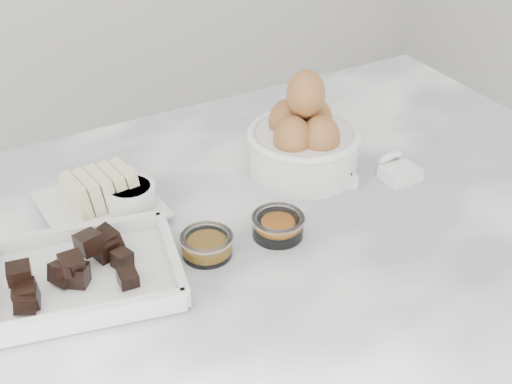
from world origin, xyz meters
TOP-DOWN VIEW (x-y plane):
  - marble_slab at (0.00, 0.00)m, footprint 1.20×0.80m
  - chocolate_dish at (-0.25, -0.00)m, footprint 0.27×0.23m
  - butter_plate at (-0.18, 0.15)m, footprint 0.17×0.17m
  - sugar_ramekin at (-0.14, 0.13)m, footprint 0.08×0.08m
  - egg_bowl at (0.15, 0.10)m, footprint 0.18×0.18m
  - honey_bowl at (-0.08, -0.02)m, footprint 0.07×0.07m
  - zest_bowl at (0.02, -0.03)m, footprint 0.08×0.08m
  - vanilla_spoon at (0.17, 0.05)m, footprint 0.07×0.08m
  - salt_spoon at (0.27, 0.01)m, footprint 0.06×0.07m

SIDE VIEW (x-z plane):
  - marble_slab at x=0.00m, z-range 0.90..0.94m
  - salt_spoon at x=0.27m, z-range 0.93..0.98m
  - vanilla_spoon at x=0.17m, z-range 0.93..0.98m
  - honey_bowl at x=-0.08m, z-range 0.94..0.97m
  - zest_bowl at x=0.02m, z-range 0.94..0.97m
  - butter_plate at x=-0.18m, z-range 0.93..1.00m
  - sugar_ramekin at x=-0.14m, z-range 0.94..0.99m
  - chocolate_dish at x=-0.25m, z-range 0.93..1.00m
  - egg_bowl at x=0.15m, z-range 0.91..1.08m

